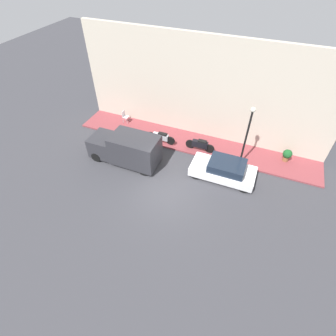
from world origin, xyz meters
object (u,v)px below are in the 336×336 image
Objects in this scene: streetlamp at (248,131)px; potted_plant at (287,155)px; delivery_van at (125,148)px; scooter_silver at (161,137)px; parked_car at (224,170)px; cafe_chair at (125,116)px; motorcycle_black at (200,145)px.

streetlamp reaches higher than potted_plant.
delivery_van is 2.16× the size of scooter_silver.
streetlamp is (1.52, -0.76, 2.08)m from parked_car.
delivery_van is at bearing 98.16° from parked_car.
delivery_van is 5.00× the size of cafe_chair.
streetlamp is 9.64m from cafe_chair.
motorcycle_black is 0.95× the size of scooter_silver.
streetlamp is (2.42, -7.04, 1.65)m from delivery_van.
delivery_van is at bearing 111.51° from potted_plant.
motorcycle_black reaches higher than scooter_silver.
motorcycle_black is at bearing 83.64° from streetlamp.
potted_plant is at bearing -49.78° from parked_car.
cafe_chair reaches higher than scooter_silver.
cafe_chair is at bearing 70.63° from parked_car.
scooter_silver is 2.32× the size of cafe_chair.
potted_plant is at bearing -78.69° from motorcycle_black.
potted_plant is 0.92× the size of cafe_chair.
scooter_silver is at bearing 98.69° from potted_plant.
scooter_silver is at bearing -110.28° from cafe_chair.
cafe_chair is at bearing 79.76° from motorcycle_black.
potted_plant is at bearing -68.49° from delivery_van.
scooter_silver is 8.50m from potted_plant.
delivery_van is at bearing -149.89° from cafe_chair.
motorcycle_black is at bearing -100.24° from cafe_chair.
potted_plant is (1.11, -5.56, 0.02)m from motorcycle_black.
scooter_silver is (1.66, 4.92, -0.04)m from parked_car.
delivery_van reaches higher than cafe_chair.
delivery_van is 7.62m from streetlamp.
scooter_silver is 6.06m from streetlamp.
parked_car is 4.59× the size of potted_plant.
streetlamp reaches higher than motorcycle_black.
parked_car is at bearing -108.69° from scooter_silver.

